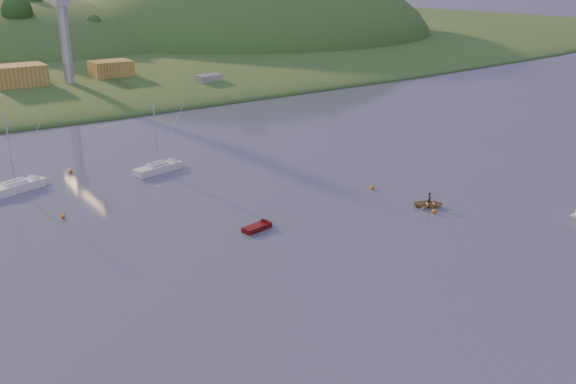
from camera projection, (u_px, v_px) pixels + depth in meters
ground at (526, 334)px, 49.25m from camera, size 500.00×500.00×0.00m
shore_slope at (14, 71)px, 177.31m from camera, size 640.00×150.00×7.00m
hill_center at (14, 53)px, 217.63m from camera, size 140.00×120.00×36.00m
hill_right at (250, 42)px, 251.81m from camera, size 150.00×130.00×60.00m
wharf at (81, 87)px, 146.24m from camera, size 42.00×16.00×2.40m
shed_west at (19, 76)px, 138.83m from camera, size 11.00×8.00×4.80m
shed_east at (111, 69)px, 151.06m from camera, size 9.00×7.00×4.00m
dock_crane at (65, 16)px, 136.60m from camera, size 3.20×28.00×20.30m
sailboat_near at (15, 186)px, 80.87m from camera, size 7.72×4.56×10.27m
sailboat_far at (158, 168)px, 88.63m from camera, size 7.38×3.74×9.81m
canoe at (429, 204)px, 75.71m from camera, size 4.29×4.01×0.72m
paddler at (429, 201)px, 75.58m from camera, size 0.61×0.66×1.52m
red_tender at (262, 226)px, 69.49m from camera, size 4.13×2.12×1.34m
work_vessel at (209, 85)px, 149.01m from camera, size 14.78×7.16×3.65m
buoy_0 at (434, 211)px, 73.73m from camera, size 0.50×0.50×0.50m
buoy_1 at (372, 187)px, 81.94m from camera, size 0.50×0.50×0.50m
buoy_2 at (63, 216)px, 72.24m from camera, size 0.50×0.50×0.50m
buoy_3 at (70, 171)px, 88.43m from camera, size 0.50×0.50×0.50m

